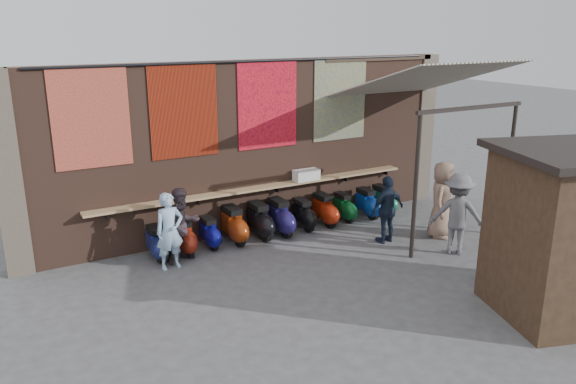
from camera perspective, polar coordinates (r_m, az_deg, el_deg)
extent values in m
plane|color=#474749|center=(11.56, 2.49, -7.63)|extent=(70.00, 70.00, 0.00)
cube|color=brown|center=(13.20, -3.63, 4.57)|extent=(10.00, 0.40, 4.00)
cube|color=#4C4238|center=(11.95, -26.65, 1.54)|extent=(0.50, 0.50, 4.00)
cube|color=#4C4238|center=(16.12, 13.32, 6.34)|extent=(0.50, 0.50, 4.00)
cube|color=#9E7A51|center=(13.10, -2.85, 0.42)|extent=(8.00, 0.32, 0.05)
cube|color=white|center=(13.61, 1.87, 1.74)|extent=(0.63, 0.30, 0.26)
cube|color=maroon|center=(11.71, -19.38, 7.11)|extent=(1.50, 0.02, 2.00)
cube|color=red|center=(12.19, -10.52, 8.10)|extent=(1.50, 0.02, 2.00)
cube|color=red|center=(12.97, -2.07, 8.86)|extent=(1.50, 0.02, 2.00)
cube|color=#254D87|center=(14.00, 5.30, 9.36)|extent=(1.50, 0.02, 2.00)
cylinder|color=black|center=(12.73, -3.33, 13.13)|extent=(9.50, 0.06, 0.06)
imported|color=#94B8D8|center=(11.48, -11.94, -3.91)|extent=(0.60, 0.42, 1.58)
imported|color=#2F242A|center=(11.76, -10.63, -3.33)|extent=(0.89, 0.76, 1.58)
imported|color=#172134|center=(12.78, 10.06, -1.76)|extent=(0.93, 0.44, 1.55)
imported|color=slate|center=(12.47, 16.83, -2.14)|extent=(1.28, 1.28, 1.78)
imported|color=#90715C|center=(13.36, 15.37, -0.77)|extent=(1.04, 0.96, 1.79)
cube|color=gold|center=(11.08, 24.94, 0.68)|extent=(1.15, 0.41, 0.50)
cube|color=#473321|center=(11.36, 24.34, -4.13)|extent=(2.03, 0.76, 0.06)
cube|color=beige|center=(13.46, 13.57, 11.06)|extent=(3.20, 3.28, 0.97)
cube|color=#33261C|center=(14.64, 9.35, 13.27)|extent=(3.30, 0.08, 0.12)
cube|color=black|center=(12.46, 18.13, 8.12)|extent=(3.00, 0.08, 0.08)
cylinder|color=black|center=(11.80, 12.84, 0.47)|extent=(0.09, 0.09, 3.10)
cylinder|color=black|center=(13.79, 21.52, 2.04)|extent=(0.09, 0.09, 3.10)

